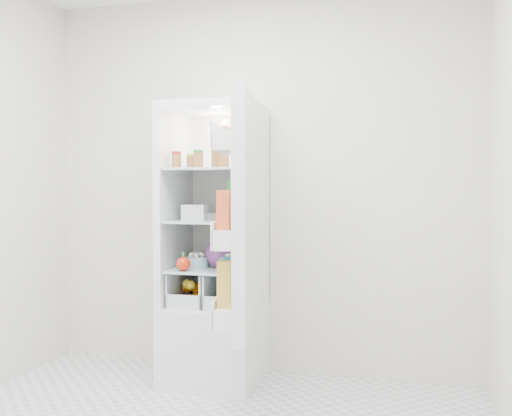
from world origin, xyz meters
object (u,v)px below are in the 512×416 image
(red_cabbage, at_px, (219,253))
(fridge_door, at_px, (240,220))
(refrigerator, at_px, (217,278))
(mushroom_bowl, at_px, (197,262))

(red_cabbage, xyz_separation_m, fridge_door, (0.31, -0.55, 0.25))
(red_cabbage, distance_m, fridge_door, 0.68)
(refrigerator, bearing_deg, mushroom_bowl, -128.56)
(red_cabbage, relative_size, fridge_door, 0.14)
(refrigerator, height_order, mushroom_bowl, refrigerator)
(refrigerator, relative_size, mushroom_bowl, 11.81)
(refrigerator, distance_m, mushroom_bowl, 0.19)
(mushroom_bowl, relative_size, fridge_door, 0.12)
(red_cabbage, xyz_separation_m, mushroom_bowl, (-0.14, -0.04, -0.06))
(red_cabbage, height_order, fridge_door, fridge_door)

